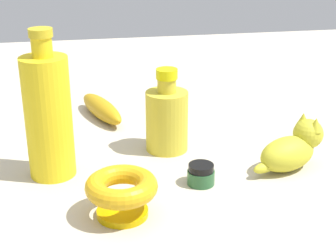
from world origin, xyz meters
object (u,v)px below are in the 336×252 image
object	(u,v)px
banana	(102,109)
bottle_short	(168,118)
bottle_tall	(48,115)
cat_figurine	(293,148)
nail_polish_jar	(201,174)
bowl	(122,190)

from	to	relation	value
banana	bottle_short	distance (m)	0.23
banana	bottle_tall	size ratio (longest dim) A/B	0.74
bottle_tall	cat_figurine	distance (m)	0.43
bottle_tall	nail_polish_jar	xyz separation A→B (m)	(0.08, 0.24, -0.09)
bottle_tall	cat_figurine	bearing A→B (deg)	82.76
cat_figurine	bowl	world-z (taller)	cat_figurine
bottle_short	bottle_tall	bearing A→B (deg)	-73.10
bottle_short	bowl	bearing A→B (deg)	-26.63
banana	cat_figurine	world-z (taller)	cat_figurine
bottle_short	cat_figurine	distance (m)	0.23
bottle_short	nail_polish_jar	size ratio (longest dim) A/B	3.45
banana	bottle_tall	bearing A→B (deg)	-40.99
cat_figurine	bowl	bearing A→B (deg)	-71.74
nail_polish_jar	bowl	world-z (taller)	bowl
bottle_tall	cat_figurine	xyz separation A→B (m)	(0.05, 0.42, -0.07)
nail_polish_jar	bowl	distance (m)	0.16
banana	cat_figurine	distance (m)	0.44
bottle_short	nail_polish_jar	distance (m)	0.16
cat_figurine	bowl	distance (m)	0.33
bottle_tall	bowl	bearing A→B (deg)	33.84
cat_figurine	bottle_short	bearing A→B (deg)	-120.50
banana	bottle_short	size ratio (longest dim) A/B	1.17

